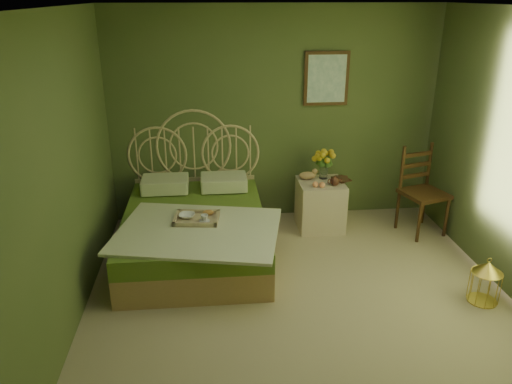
{
  "coord_description": "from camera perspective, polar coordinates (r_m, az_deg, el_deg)",
  "views": [
    {
      "loc": [
        -0.81,
        -3.69,
        2.7
      ],
      "look_at": [
        -0.35,
        1.0,
        0.82
      ],
      "focal_mm": 35.0,
      "sensor_mm": 36.0,
      "label": 1
    }
  ],
  "objects": [
    {
      "name": "floor",
      "position": [
        4.64,
        5.66,
        -13.88
      ],
      "size": [
        4.5,
        4.5,
        0.0
      ],
      "primitive_type": "plane",
      "color": "tan",
      "rests_on": "ground"
    },
    {
      "name": "ceiling",
      "position": [
        3.78,
        7.2,
        20.14
      ],
      "size": [
        4.5,
        4.5,
        0.0
      ],
      "primitive_type": "plane",
      "rotation": [
        3.14,
        0.0,
        0.0
      ],
      "color": "silver",
      "rests_on": "wall_back"
    },
    {
      "name": "wall_back",
      "position": [
        6.16,
        2.11,
        8.64
      ],
      "size": [
        4.0,
        0.0,
        4.0
      ],
      "primitive_type": "plane",
      "rotation": [
        1.57,
        0.0,
        0.0
      ],
      "color": "#546233",
      "rests_on": "floor"
    },
    {
      "name": "wall_left",
      "position": [
        4.12,
        -22.03,
        0.29
      ],
      "size": [
        0.0,
        4.5,
        4.5
      ],
      "primitive_type": "plane",
      "rotation": [
        1.57,
        0.0,
        1.57
      ],
      "color": "#546233",
      "rests_on": "floor"
    },
    {
      "name": "wall_art",
      "position": [
        6.16,
        8.06,
        12.71
      ],
      "size": [
        0.54,
        0.04,
        0.64
      ],
      "color": "#3B2410",
      "rests_on": "wall_back"
    },
    {
      "name": "bed",
      "position": [
        5.53,
        -6.99,
        -4.03
      ],
      "size": [
        1.78,
        2.25,
        1.39
      ],
      "color": "tan",
      "rests_on": "floor"
    },
    {
      "name": "nightstand",
      "position": [
        6.12,
        7.39,
        -0.83
      ],
      "size": [
        0.54,
        0.54,
        1.02
      ],
      "color": "beige",
      "rests_on": "floor"
    },
    {
      "name": "chair",
      "position": [
        6.25,
        18.45,
        0.81
      ],
      "size": [
        0.58,
        0.58,
        1.05
      ],
      "rotation": [
        0.0,
        0.0,
        0.29
      ],
      "color": "#3B2410",
      "rests_on": "floor"
    },
    {
      "name": "birdcage",
      "position": [
        5.16,
        24.72,
        -9.35
      ],
      "size": [
        0.27,
        0.27,
        0.42
      ],
      "rotation": [
        0.0,
        0.0,
        0.38
      ],
      "color": "gold",
      "rests_on": "floor"
    },
    {
      "name": "book_lower",
      "position": [
        6.09,
        9.09,
        1.35
      ],
      "size": [
        0.23,
        0.27,
        0.02
      ],
      "primitive_type": "imported",
      "rotation": [
        0.0,
        0.0,
        0.33
      ],
      "color": "#381E0F",
      "rests_on": "nightstand"
    },
    {
      "name": "book_upper",
      "position": [
        6.08,
        9.1,
        1.52
      ],
      "size": [
        0.18,
        0.23,
        0.02
      ],
      "primitive_type": "imported",
      "rotation": [
        0.0,
        0.0,
        -0.18
      ],
      "color": "#472819",
      "rests_on": "nightstand"
    },
    {
      "name": "cereal_bowl",
      "position": [
        5.21,
        -7.9,
        -2.71
      ],
      "size": [
        0.19,
        0.19,
        0.04
      ],
      "primitive_type": "imported",
      "rotation": [
        0.0,
        0.0,
        -0.2
      ],
      "color": "white",
      "rests_on": "bed"
    },
    {
      "name": "coffee_cup",
      "position": [
        5.09,
        -5.92,
        -2.98
      ],
      "size": [
        0.1,
        0.1,
        0.07
      ],
      "primitive_type": "imported",
      "rotation": [
        0.0,
        0.0,
        -0.35
      ],
      "color": "white",
      "rests_on": "bed"
    }
  ]
}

